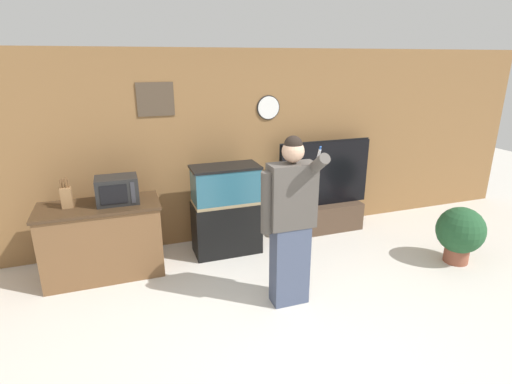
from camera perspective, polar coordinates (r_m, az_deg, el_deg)
The scene contains 9 objects.
ground_plane at distance 3.85m, azimuth 6.30°, elevation -21.48°, with size 18.00×18.00×0.00m, color beige.
wall_back_paneled at distance 5.50m, azimuth -4.84°, elevation 6.24°, with size 10.00×0.08×2.60m.
counter_island at distance 5.05m, azimuth -21.04°, elevation -6.43°, with size 1.35×0.64×0.89m.
microwave at distance 4.83m, azimuth -19.23°, elevation 0.29°, with size 0.46×0.33×0.31m.
knife_block at distance 4.91m, azimuth -25.46°, elevation -0.60°, with size 0.11×0.10×0.34m.
aquarium_on_stand at distance 5.22m, azimuth -4.29°, elevation -2.56°, with size 0.87×0.44×1.19m.
tv_on_stand at distance 6.02m, azimuth 9.57°, elevation -1.86°, with size 1.42×0.40×1.37m.
person_standing at distance 4.01m, azimuth 4.92°, elevation -4.10°, with size 0.56×0.42×1.79m.
potted_plant at distance 5.62m, azimuth 27.15°, elevation -5.11°, with size 0.58×0.58×0.73m.
Camera 1 is at (-1.34, -2.63, 2.47)m, focal length 28.00 mm.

